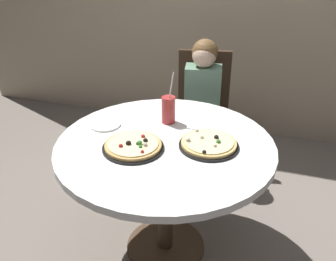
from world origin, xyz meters
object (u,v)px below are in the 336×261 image
object	(u,v)px
soda_cup	(168,110)
diner_child	(201,122)
pizza_cheese	(209,144)
plate_small	(105,124)
chair_wooden	(203,106)
dining_table	(165,159)
pizza_veggie	(133,146)

from	to	relation	value
soda_cup	diner_child	bearing A→B (deg)	82.82
pizza_cheese	plate_small	bearing A→B (deg)	174.97
diner_child	chair_wooden	bearing A→B (deg)	99.55
diner_child	dining_table	bearing A→B (deg)	-90.97
pizza_cheese	plate_small	world-z (taller)	pizza_cheese
pizza_cheese	diner_child	bearing A→B (deg)	105.47
pizza_veggie	plate_small	bearing A→B (deg)	142.74
pizza_cheese	chair_wooden	bearing A→B (deg)	104.38
chair_wooden	pizza_cheese	size ratio (longest dim) A/B	3.01
diner_child	plate_small	world-z (taller)	diner_child
chair_wooden	soda_cup	xyz separation A→B (m)	(-0.04, -0.75, 0.30)
diner_child	pizza_cheese	bearing A→B (deg)	-74.53
chair_wooden	plate_small	size ratio (longest dim) A/B	5.28
diner_child	soda_cup	size ratio (longest dim) A/B	3.53
chair_wooden	diner_child	distance (m)	0.19
diner_child	pizza_veggie	bearing A→B (deg)	-99.43
chair_wooden	plate_small	world-z (taller)	chair_wooden
dining_table	chair_wooden	xyz separation A→B (m)	(-0.02, 0.99, -0.12)
chair_wooden	pizza_veggie	distance (m)	1.13
plate_small	chair_wooden	bearing A→B (deg)	67.20
dining_table	pizza_veggie	size ratio (longest dim) A/B	3.65
diner_child	pizza_veggie	world-z (taller)	diner_child
soda_cup	dining_table	bearing A→B (deg)	-76.35
chair_wooden	diner_child	xyz separation A→B (m)	(0.03, -0.18, -0.05)
diner_child	plate_small	size ratio (longest dim) A/B	6.01
dining_table	pizza_veggie	bearing A→B (deg)	-142.42
dining_table	diner_child	distance (m)	0.83
dining_table	pizza_cheese	xyz separation A→B (m)	(0.23, 0.03, 0.12)
plate_small	soda_cup	bearing A→B (deg)	24.12
pizza_veggie	pizza_cheese	xyz separation A→B (m)	(0.37, 0.14, -0.00)
chair_wooden	pizza_cheese	xyz separation A→B (m)	(0.25, -0.96, 0.24)
pizza_cheese	soda_cup	distance (m)	0.36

